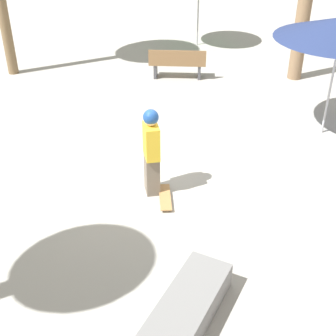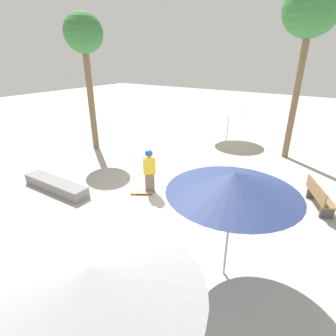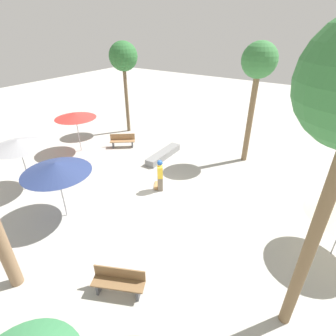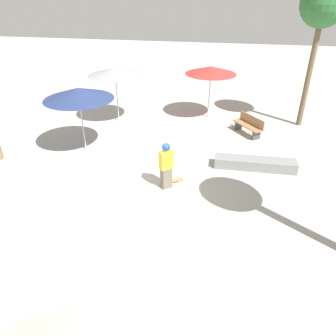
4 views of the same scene
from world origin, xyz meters
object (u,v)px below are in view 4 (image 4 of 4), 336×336
at_px(shade_umbrella_red, 211,70).
at_px(shade_umbrella_navy, 78,94).
at_px(palm_tree_center_left, 324,6).
at_px(concrete_ledge, 255,164).
at_px(skateboard, 172,181).
at_px(shade_umbrella_grey, 115,71).
at_px(bench_near, 249,125).
at_px(skater_main, 166,164).

bearing_deg(shade_umbrella_red, shade_umbrella_navy, -135.72).
xyz_separation_m(shade_umbrella_navy, palm_tree_center_left, (9.08, 4.34, 2.81)).
bearing_deg(palm_tree_center_left, concrete_ledge, -115.73).
distance_m(skateboard, concrete_ledge, 3.23).
xyz_separation_m(shade_umbrella_grey, shade_umbrella_navy, (-0.38, -3.24, -0.08)).
bearing_deg(palm_tree_center_left, shade_umbrella_red, 176.95).
height_order(concrete_ledge, bench_near, bench_near).
bearing_deg(concrete_ledge, skater_main, -148.30).
bearing_deg(shade_umbrella_navy, shade_umbrella_grey, 83.22).
height_order(skateboard, shade_umbrella_navy, shade_umbrella_navy).
height_order(bench_near, shade_umbrella_red, shade_umbrella_red).
relative_size(skater_main, shade_umbrella_grey, 0.63).
bearing_deg(shade_umbrella_grey, skateboard, -55.29).
height_order(skateboard, shade_umbrella_grey, shade_umbrella_grey).
distance_m(concrete_ledge, bench_near, 3.15).
height_order(shade_umbrella_grey, palm_tree_center_left, palm_tree_center_left).
xyz_separation_m(skateboard, shade_umbrella_red, (0.75, 6.48, 2.29)).
height_order(bench_near, palm_tree_center_left, palm_tree_center_left).
distance_m(shade_umbrella_red, palm_tree_center_left, 5.21).
height_order(skater_main, palm_tree_center_left, palm_tree_center_left).
relative_size(concrete_ledge, shade_umbrella_red, 1.17).
distance_m(shade_umbrella_navy, palm_tree_center_left, 10.45).
bearing_deg(shade_umbrella_red, shade_umbrella_grey, -162.72).
bearing_deg(skater_main, shade_umbrella_grey, 82.99).
distance_m(shade_umbrella_grey, palm_tree_center_left, 9.18).
relative_size(skater_main, bench_near, 1.06).
distance_m(skater_main, shade_umbrella_grey, 6.64).
relative_size(bench_near, shade_umbrella_red, 0.61).
height_order(skater_main, bench_near, skater_main).
bearing_deg(concrete_ledge, shade_umbrella_navy, 176.68).
xyz_separation_m(skater_main, bench_near, (2.82, 4.98, -0.45)).
bearing_deg(shade_umbrella_navy, concrete_ledge, -3.32).
distance_m(skater_main, skateboard, 0.90).
height_order(skateboard, palm_tree_center_left, palm_tree_center_left).
bearing_deg(concrete_ledge, bench_near, 92.99).
bearing_deg(shade_umbrella_red, skateboard, -96.57).
relative_size(skateboard, shade_umbrella_grey, 0.30).
bearing_deg(shade_umbrella_navy, skateboard, -25.77).
bearing_deg(shade_umbrella_navy, skater_main, -30.39).
bearing_deg(shade_umbrella_red, skater_main, -97.32).
distance_m(skateboard, shade_umbrella_grey, 6.68).
bearing_deg(bench_near, shade_umbrella_red, 9.36).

